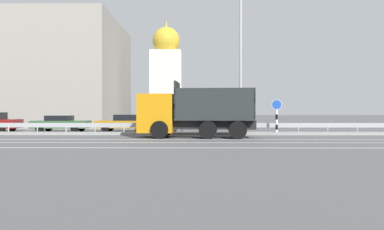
{
  "coord_description": "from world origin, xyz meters",
  "views": [
    {
      "loc": [
        0.98,
        -23.68,
        1.56
      ],
      "look_at": [
        0.74,
        0.45,
        1.36
      ],
      "focal_mm": 35.0,
      "sensor_mm": 36.0,
      "label": 1
    }
  ],
  "objects_px": {
    "church_tower": "(166,77)",
    "dump_truck": "(181,116)",
    "parked_car_3": "(61,123)",
    "median_road_sign": "(277,117)",
    "parked_car_4": "(126,123)",
    "street_lamp_1": "(241,54)"
  },
  "relations": [
    {
      "from": "parked_car_3",
      "to": "church_tower",
      "type": "xyz_separation_m",
      "value": [
        7.02,
        15.22,
        4.98
      ]
    },
    {
      "from": "dump_truck",
      "to": "parked_car_4",
      "type": "bearing_deg",
      "value": 38.82
    },
    {
      "from": "parked_car_4",
      "to": "dump_truck",
      "type": "bearing_deg",
      "value": -144.4
    },
    {
      "from": "median_road_sign",
      "to": "street_lamp_1",
      "type": "distance_m",
      "value": 4.92
    },
    {
      "from": "dump_truck",
      "to": "median_road_sign",
      "type": "height_order",
      "value": "dump_truck"
    },
    {
      "from": "parked_car_4",
      "to": "church_tower",
      "type": "bearing_deg",
      "value": -6.96
    },
    {
      "from": "parked_car_3",
      "to": "parked_car_4",
      "type": "distance_m",
      "value": 5.03
    },
    {
      "from": "church_tower",
      "to": "parked_car_4",
      "type": "bearing_deg",
      "value": -97.8
    },
    {
      "from": "street_lamp_1",
      "to": "parked_car_3",
      "type": "xyz_separation_m",
      "value": [
        -13.57,
        3.57,
        -4.83
      ]
    },
    {
      "from": "dump_truck",
      "to": "median_road_sign",
      "type": "bearing_deg",
      "value": -63.09
    },
    {
      "from": "dump_truck",
      "to": "street_lamp_1",
      "type": "relative_size",
      "value": 0.72
    },
    {
      "from": "street_lamp_1",
      "to": "median_road_sign",
      "type": "bearing_deg",
      "value": 2.23
    },
    {
      "from": "street_lamp_1",
      "to": "church_tower",
      "type": "bearing_deg",
      "value": 109.23
    },
    {
      "from": "street_lamp_1",
      "to": "parked_car_3",
      "type": "relative_size",
      "value": 2.33
    },
    {
      "from": "median_road_sign",
      "to": "church_tower",
      "type": "relative_size",
      "value": 0.19
    },
    {
      "from": "dump_truck",
      "to": "median_road_sign",
      "type": "xyz_separation_m",
      "value": [
        6.4,
        2.7,
        -0.08
      ]
    },
    {
      "from": "median_road_sign",
      "to": "parked_car_3",
      "type": "xyz_separation_m",
      "value": [
        -16.03,
        3.48,
        -0.57
      ]
    },
    {
      "from": "median_road_sign",
      "to": "street_lamp_1",
      "type": "height_order",
      "value": "street_lamp_1"
    },
    {
      "from": "church_tower",
      "to": "dump_truck",
      "type": "bearing_deg",
      "value": -83.04
    },
    {
      "from": "parked_car_3",
      "to": "church_tower",
      "type": "bearing_deg",
      "value": 153.6
    },
    {
      "from": "dump_truck",
      "to": "parked_car_3",
      "type": "xyz_separation_m",
      "value": [
        -9.63,
        6.17,
        -0.65
      ]
    },
    {
      "from": "dump_truck",
      "to": "parked_car_4",
      "type": "height_order",
      "value": "dump_truck"
    }
  ]
}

